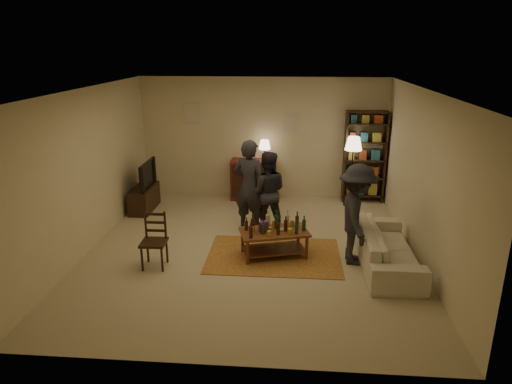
# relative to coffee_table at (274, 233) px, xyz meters

# --- Properties ---
(floor) EXTENTS (6.00, 6.00, 0.00)m
(floor) POSITION_rel_coffee_table_xyz_m (-0.40, 0.22, -0.40)
(floor) COLOR #C6B793
(floor) RESTS_ON ground
(room_shell) EXTENTS (6.00, 6.00, 6.00)m
(room_shell) POSITION_rel_coffee_table_xyz_m (-1.04, 3.20, 1.41)
(room_shell) COLOR beige
(room_shell) RESTS_ON ground
(rug) EXTENTS (2.20, 1.50, 0.01)m
(rug) POSITION_rel_coffee_table_xyz_m (0.00, -0.00, -0.40)
(rug) COLOR brown
(rug) RESTS_ON ground
(coffee_table) EXTENTS (1.22, 0.88, 0.79)m
(coffee_table) POSITION_rel_coffee_table_xyz_m (0.00, 0.00, 0.00)
(coffee_table) COLOR brown
(coffee_table) RESTS_ON ground
(dining_chair) EXTENTS (0.40, 0.40, 0.89)m
(dining_chair) POSITION_rel_coffee_table_xyz_m (-1.86, -0.49, 0.06)
(dining_chair) COLOR #331D11
(dining_chair) RESTS_ON ground
(tv_stand) EXTENTS (0.40, 1.00, 1.06)m
(tv_stand) POSITION_rel_coffee_table_xyz_m (-2.84, 2.02, -0.02)
(tv_stand) COLOR #331D11
(tv_stand) RESTS_ON ground
(dresser) EXTENTS (1.00, 0.50, 1.36)m
(dresser) POSITION_rel_coffee_table_xyz_m (-0.59, 2.93, 0.07)
(dresser) COLOR maroon
(dresser) RESTS_ON ground
(bookshelf) EXTENTS (0.90, 0.34, 2.02)m
(bookshelf) POSITION_rel_coffee_table_xyz_m (1.85, 3.00, 0.63)
(bookshelf) COLOR #331D11
(bookshelf) RESTS_ON ground
(floor_lamp) EXTENTS (0.36, 0.36, 1.52)m
(floor_lamp) POSITION_rel_coffee_table_xyz_m (1.55, 2.65, 0.87)
(floor_lamp) COLOR black
(floor_lamp) RESTS_ON ground
(sofa) EXTENTS (0.81, 2.08, 0.61)m
(sofa) POSITION_rel_coffee_table_xyz_m (1.80, -0.18, -0.10)
(sofa) COLOR beige
(sofa) RESTS_ON ground
(person_left) EXTENTS (0.75, 0.62, 1.75)m
(person_left) POSITION_rel_coffee_table_xyz_m (-0.50, 1.05, 0.47)
(person_left) COLOR #27272F
(person_left) RESTS_ON ground
(person_right) EXTENTS (0.76, 0.61, 1.53)m
(person_right) POSITION_rel_coffee_table_xyz_m (-0.18, 1.10, 0.36)
(person_right) COLOR #27262E
(person_right) RESTS_ON ground
(person_by_sofa) EXTENTS (0.62, 1.06, 1.63)m
(person_by_sofa) POSITION_rel_coffee_table_xyz_m (1.30, -0.11, 0.41)
(person_by_sofa) COLOR #24242B
(person_by_sofa) RESTS_ON ground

